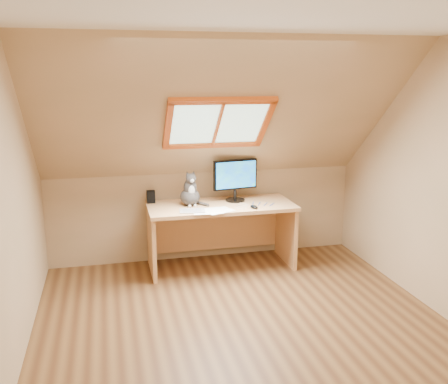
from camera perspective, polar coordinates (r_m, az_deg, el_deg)
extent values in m
plane|color=brown|center=(4.36, 2.47, -15.25)|extent=(3.50, 3.50, 0.00)
cube|color=tan|center=(2.37, 14.51, -9.14)|extent=(3.50, 0.02, 2.40)
cube|color=tan|center=(3.84, -23.32, -1.12)|extent=(0.02, 3.50, 2.40)
cube|color=tan|center=(4.71, 23.57, 1.39)|extent=(0.02, 3.50, 2.40)
cube|color=tan|center=(5.75, -2.24, -2.64)|extent=(3.50, 0.02, 1.00)
cube|color=silver|center=(3.10, 7.07, 19.02)|extent=(3.50, 1.95, 0.02)
cube|color=tan|center=(4.79, -0.54, 8.74)|extent=(3.50, 1.56, 1.41)
cube|color=#B2E0CC|center=(4.87, -0.75, 7.99)|extent=(0.90, 0.53, 0.48)
cube|color=#CD4B13|center=(4.87, -0.75, 7.99)|extent=(1.02, 0.64, 0.59)
cube|color=tan|center=(5.37, -0.36, -1.62)|extent=(1.57, 0.69, 0.04)
cube|color=tan|center=(5.37, -8.27, -5.78)|extent=(0.04, 0.62, 0.68)
cube|color=tan|center=(5.69, 7.10, -4.63)|extent=(0.04, 0.62, 0.68)
cube|color=tan|center=(5.77, -1.06, -4.26)|extent=(1.47, 0.03, 0.47)
cylinder|color=black|center=(5.51, 1.27, -0.92)|extent=(0.21, 0.21, 0.02)
cylinder|color=black|center=(5.49, 1.28, -0.24)|extent=(0.03, 0.03, 0.12)
cube|color=black|center=(5.45, 1.29, 2.02)|extent=(0.50, 0.11, 0.33)
cube|color=#0520C2|center=(5.42, 1.40, 1.97)|extent=(0.46, 0.08, 0.29)
ellipsoid|color=#443F3C|center=(5.34, -3.92, -0.54)|extent=(0.23, 0.27, 0.18)
ellipsoid|color=#443F3C|center=(5.30, -3.90, 0.51)|extent=(0.15, 0.15, 0.19)
ellipsoid|color=silver|center=(5.25, -3.72, 0.16)|extent=(0.07, 0.04, 0.11)
ellipsoid|color=#443F3C|center=(5.23, -3.79, 1.58)|extent=(0.12, 0.11, 0.10)
sphere|color=silver|center=(5.19, -3.66, 1.30)|extent=(0.04, 0.04, 0.04)
cone|color=#443F3C|center=(5.23, -4.21, 2.13)|extent=(0.05, 0.05, 0.06)
cone|color=#443F3C|center=(5.25, -3.50, 2.17)|extent=(0.06, 0.05, 0.06)
cube|color=black|center=(5.48, -8.36, -0.54)|extent=(0.09, 0.09, 0.13)
cube|color=#B2B2B7|center=(5.11, -3.65, -2.16)|extent=(0.28, 0.22, 0.01)
ellipsoid|color=black|center=(5.21, 3.43, -1.70)|extent=(0.09, 0.12, 0.03)
cube|color=white|center=(5.09, -1.68, -2.26)|extent=(0.33, 0.27, 0.00)
cube|color=white|center=(5.09, -1.68, -2.24)|extent=(0.32, 0.24, 0.00)
cube|color=white|center=(5.08, -1.68, -2.22)|extent=(0.35, 0.30, 0.00)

